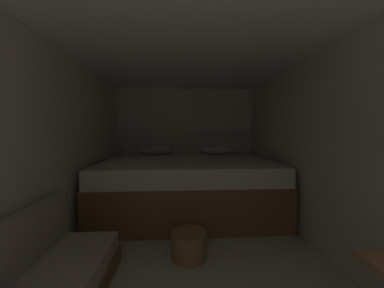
{
  "coord_description": "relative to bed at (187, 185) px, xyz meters",
  "views": [
    {
      "loc": [
        -0.14,
        -0.24,
        1.27
      ],
      "look_at": [
        0.05,
        2.76,
        1.09
      ],
      "focal_mm": 20.5,
      "sensor_mm": 36.0,
      "label": 1
    }
  ],
  "objects": [
    {
      "name": "ground_plane",
      "position": [
        0.0,
        -1.38,
        -0.41
      ],
      "size": [
        6.68,
        6.68,
        0.0
      ],
      "primitive_type": "plane",
      "color": "#B2A893"
    },
    {
      "name": "wall_back",
      "position": [
        0.0,
        0.98,
        0.64
      ],
      "size": [
        2.79,
        0.05,
        2.11
      ],
      "primitive_type": "cube",
      "color": "beige",
      "rests_on": "ground"
    },
    {
      "name": "wall_left",
      "position": [
        -1.37,
        -1.38,
        0.64
      ],
      "size": [
        0.05,
        4.68,
        2.11
      ],
      "primitive_type": "cube",
      "color": "beige",
      "rests_on": "ground"
    },
    {
      "name": "wall_right",
      "position": [
        1.37,
        -1.38,
        0.64
      ],
      "size": [
        0.05,
        4.68,
        2.11
      ],
      "primitive_type": "cube",
      "color": "beige",
      "rests_on": "ground"
    },
    {
      "name": "ceiling_slab",
      "position": [
        0.0,
        -1.38,
        1.72
      ],
      "size": [
        2.79,
        4.68,
        0.05
      ],
      "primitive_type": "cube",
      "color": "white",
      "rests_on": "wall_left"
    },
    {
      "name": "bed",
      "position": [
        0.0,
        0.0,
        0.0
      ],
      "size": [
        2.57,
        1.84,
        1.0
      ],
      "color": "brown",
      "rests_on": "ground"
    },
    {
      "name": "wicker_basket",
      "position": [
        -0.04,
        -1.3,
        -0.28
      ],
      "size": [
        0.36,
        0.36,
        0.26
      ],
      "color": "olive",
      "rests_on": "ground"
    }
  ]
}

